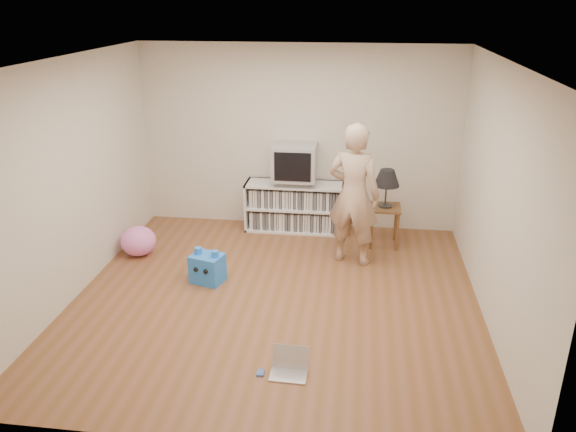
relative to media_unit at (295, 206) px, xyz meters
The scene contains 13 objects.
ground 2.07m from the media_unit, 89.17° to the right, with size 4.50×4.50×0.00m, color brown.
walls 2.25m from the media_unit, 89.17° to the right, with size 4.52×4.52×2.60m.
ceiling 3.03m from the media_unit, 89.17° to the right, with size 4.50×4.50×0.01m, color white.
media_unit is the anchor object (origin of this frame).
dvd_deck 0.39m from the media_unit, 90.00° to the right, with size 0.45×0.35×0.07m, color gray.
crt_tv 0.67m from the media_unit, 90.00° to the right, with size 0.60×0.53×0.50m.
side_table 1.32m from the media_unit, 16.99° to the right, with size 0.42×0.42×0.55m.
table_lamp 1.45m from the media_unit, 16.99° to the right, with size 0.34×0.34×0.52m.
person 1.40m from the media_unit, 49.00° to the right, with size 0.66×0.43×1.80m, color tan.
laptop 3.36m from the media_unit, 83.95° to the right, with size 0.34×0.27×0.23m.
playing_cards 3.42m from the media_unit, 88.38° to the right, with size 0.07×0.09×0.02m, color #4869C1.
plush_blue 1.94m from the media_unit, 115.55° to the right, with size 0.43×0.38×0.42m.
plush_pink 2.24m from the media_unit, 149.43° to the right, with size 0.45×0.45×0.39m, color #FB7AD3.
Camera 1 is at (0.86, -5.48, 3.18)m, focal length 35.00 mm.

